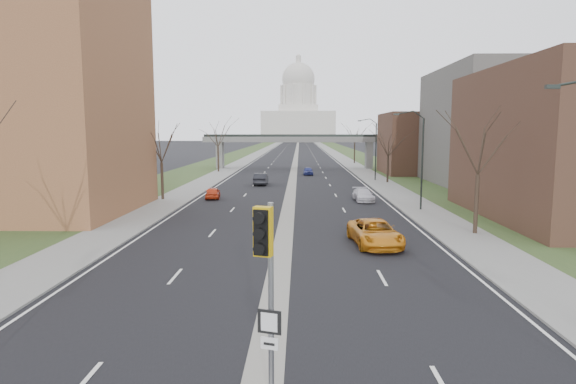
{
  "coord_description": "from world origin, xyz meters",
  "views": [
    {
      "loc": [
        1.03,
        -10.47,
        7.0
      ],
      "look_at": [
        0.48,
        11.85,
        4.18
      ],
      "focal_mm": 30.0,
      "sensor_mm": 36.0,
      "label": 1
    }
  ],
  "objects_px": {
    "car_right_near": "(375,233)",
    "car_left_near": "(213,193)",
    "signal_pole_median": "(267,271)",
    "car_right_far": "(308,171)",
    "car_left_far": "(261,179)",
    "car_right_mid": "(363,195)"
  },
  "relations": [
    {
      "from": "car_right_near",
      "to": "car_left_near",
      "type": "bearing_deg",
      "value": 118.47
    },
    {
      "from": "signal_pole_median",
      "to": "car_right_far",
      "type": "bearing_deg",
      "value": 104.73
    },
    {
      "from": "car_left_near",
      "to": "car_right_far",
      "type": "relative_size",
      "value": 0.95
    },
    {
      "from": "car_right_near",
      "to": "car_right_far",
      "type": "xyz_separation_m",
      "value": [
        -3.28,
        48.25,
        -0.14
      ]
    },
    {
      "from": "car_left_far",
      "to": "signal_pole_median",
      "type": "bearing_deg",
      "value": 95.27
    },
    {
      "from": "car_right_mid",
      "to": "car_right_far",
      "type": "distance_m",
      "value": 29.68
    },
    {
      "from": "car_left_far",
      "to": "car_right_near",
      "type": "height_order",
      "value": "car_right_near"
    },
    {
      "from": "car_left_near",
      "to": "car_right_far",
      "type": "height_order",
      "value": "car_right_far"
    },
    {
      "from": "car_left_far",
      "to": "car_left_near",
      "type": "bearing_deg",
      "value": 73.69
    },
    {
      "from": "signal_pole_median",
      "to": "car_right_far",
      "type": "height_order",
      "value": "signal_pole_median"
    },
    {
      "from": "car_right_near",
      "to": "car_right_far",
      "type": "height_order",
      "value": "car_right_near"
    },
    {
      "from": "car_right_mid",
      "to": "car_right_far",
      "type": "xyz_separation_m",
      "value": [
        -5.04,
        29.25,
        0.02
      ]
    },
    {
      "from": "car_left_near",
      "to": "car_left_far",
      "type": "relative_size",
      "value": 0.77
    },
    {
      "from": "car_left_near",
      "to": "signal_pole_median",
      "type": "bearing_deg",
      "value": 95.88
    },
    {
      "from": "car_left_near",
      "to": "car_right_far",
      "type": "xyz_separation_m",
      "value": [
        10.48,
        27.74,
        0.03
      ]
    },
    {
      "from": "car_right_near",
      "to": "car_right_far",
      "type": "distance_m",
      "value": 48.36
    },
    {
      "from": "signal_pole_median",
      "to": "car_left_far",
      "type": "bearing_deg",
      "value": 111.37
    },
    {
      "from": "car_right_mid",
      "to": "car_right_far",
      "type": "bearing_deg",
      "value": 96.29
    },
    {
      "from": "car_right_far",
      "to": "car_right_near",
      "type": "bearing_deg",
      "value": -87.39
    },
    {
      "from": "car_left_near",
      "to": "car_left_far",
      "type": "distance_m",
      "value": 13.81
    },
    {
      "from": "car_right_mid",
      "to": "car_left_far",
      "type": "bearing_deg",
      "value": 124.55
    },
    {
      "from": "signal_pole_median",
      "to": "car_left_far",
      "type": "relative_size",
      "value": 1.13
    }
  ]
}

